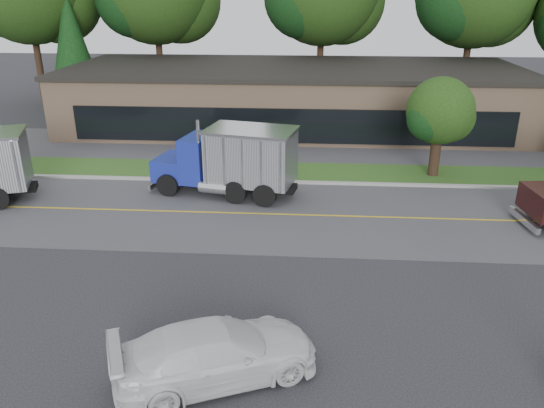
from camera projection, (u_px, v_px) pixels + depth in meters
The scene contains 11 objects.
ground at pixel (198, 332), 15.80m from camera, with size 140.00×140.00×0.00m, color #3A3A40.
road at pixel (237, 213), 24.10m from camera, with size 60.00×8.00×0.02m, color slate.
center_line at pixel (237, 213), 24.10m from camera, with size 60.00×0.12×0.01m, color gold.
curb at pixel (247, 182), 27.98m from camera, with size 60.00×0.30×0.12m, color #9E9E99.
grass_verge at pixel (251, 171), 29.64m from camera, with size 60.00×3.40×0.03m, color #366221.
far_parking at pixel (259, 146), 34.26m from camera, with size 60.00×7.00×0.02m, color slate.
strip_mall at pixel (293, 98), 38.91m from camera, with size 32.00×12.00×4.00m, color tan.
evergreen_left at pixel (72, 44), 42.51m from camera, with size 4.25×4.25×9.65m.
tree_verge at pixel (441, 114), 27.75m from camera, with size 3.73×3.51×5.33m.
dump_truck_blue at pixel (232, 159), 25.73m from camera, with size 7.34×3.99×3.36m.
rally_car at pixel (216, 352), 13.72m from camera, with size 2.17×5.33×1.55m, color white.
Camera 1 is at (3.13, -12.98, 9.53)m, focal length 35.00 mm.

